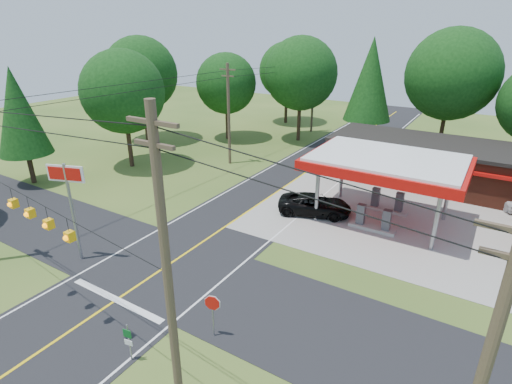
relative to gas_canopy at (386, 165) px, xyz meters
The scene contains 16 objects.
ground 16.38m from the gas_canopy, 124.70° to the right, with size 120.00×120.00×0.00m, color #39571E.
main_highway 16.37m from the gas_canopy, 124.70° to the right, with size 8.00×120.00×0.02m, color black.
cross_road 16.37m from the gas_canopy, 124.70° to the right, with size 70.00×7.00×0.02m, color black.
lane_center_yellow 16.37m from the gas_canopy, 124.70° to the right, with size 0.15×110.00×0.00m, color yellow.
gas_canopy is the anchor object (origin of this frame).
convenience_store 10.31m from the gas_canopy, 84.28° to the left, with size 16.40×7.55×3.80m.
utility_pole_near_right 20.13m from the gas_canopy, 94.29° to the right, with size 1.80×0.30×11.50m.
utility_pole_far_left 17.74m from the gas_canopy, 163.61° to the left, with size 1.80×0.30×10.00m.
utility_pole_north 26.92m from the gas_canopy, 125.17° to the left, with size 0.30×0.30×9.50m.
overhead_beacons 21.56m from the gas_canopy, 117.76° to the right, with size 17.04×2.04×1.03m.
treeline_backdrop 14.09m from the gas_canopy, 126.61° to the left, with size 70.27×51.59×13.30m.
suv_car 5.93m from the gas_canopy, 160.32° to the right, with size 5.42×5.42×1.51m, color black.
sedan_car 11.84m from the gas_canopy, 45.00° to the left, with size 4.47×4.47×1.52m, color white.
big_stop_sign 20.53m from the gas_canopy, 133.01° to the right, with size 2.18×0.84×6.16m.
octagonal_stop_sign 16.51m from the gas_canopy, 100.90° to the right, with size 0.77×0.25×2.26m.
route_sign_post 19.97m from the gas_canopy, 105.29° to the right, with size 0.39×0.12×1.89m.
Camera 1 is at (15.14, -14.25, 13.18)m, focal length 28.00 mm.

